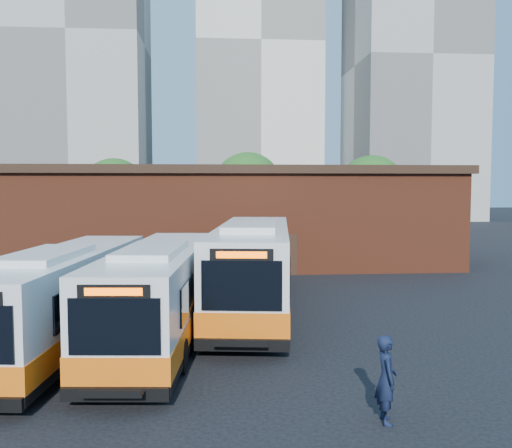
{
  "coord_description": "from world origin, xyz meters",
  "views": [
    {
      "loc": [
        -1.24,
        -16.97,
        5.17
      ],
      "look_at": [
        0.68,
        7.33,
        3.46
      ],
      "focal_mm": 38.0,
      "sensor_mm": 36.0,
      "label": 1
    }
  ],
  "objects": [
    {
      "name": "depot_building",
      "position": [
        0.0,
        20.0,
        3.26
      ],
      "size": [
        28.6,
        12.6,
        6.4
      ],
      "color": "maroon",
      "rests_on": "ground"
    },
    {
      "name": "tree_east",
      "position": [
        13.0,
        31.0,
        4.83
      ],
      "size": [
        6.24,
        6.24,
        7.96
      ],
      "color": "#382314",
      "rests_on": "ground"
    },
    {
      "name": "tower_right",
      "position": [
        30.0,
        68.0,
        24.34
      ],
      "size": [
        18.0,
        18.0,
        49.2
      ],
      "color": "#ACA79E",
      "rests_on": "ground"
    },
    {
      "name": "transit_worker",
      "position": [
        2.5,
        -5.7,
        0.97
      ],
      "size": [
        0.51,
        0.73,
        1.94
      ],
      "primitive_type": "imported",
      "rotation": [
        0.0,
        0.0,
        1.51
      ],
      "color": "black",
      "rests_on": "ground"
    },
    {
      "name": "bus_mideast",
      "position": [
        0.4,
        5.26,
        1.7
      ],
      "size": [
        4.5,
        13.97,
        3.75
      ],
      "rotation": [
        0.0,
        0.0,
        -0.13
      ],
      "color": "silver",
      "rests_on": "ground"
    },
    {
      "name": "bus_west",
      "position": [
        -6.02,
        0.68,
        1.48
      ],
      "size": [
        3.61,
        12.1,
        3.25
      ],
      "rotation": [
        0.0,
        0.0,
        -0.1
      ],
      "color": "silver",
      "rests_on": "ground"
    },
    {
      "name": "ground",
      "position": [
        0.0,
        0.0,
        0.0
      ],
      "size": [
        220.0,
        220.0,
        0.0
      ],
      "primitive_type": "plane",
      "color": "black"
    },
    {
      "name": "tree_west",
      "position": [
        -10.0,
        32.0,
        4.64
      ],
      "size": [
        6.0,
        6.0,
        7.65
      ],
      "color": "#382314",
      "rests_on": "ground"
    },
    {
      "name": "tower_left",
      "position": [
        -22.0,
        72.0,
        27.84
      ],
      "size": [
        20.0,
        18.0,
        56.2
      ],
      "color": "#ACA79E",
      "rests_on": "ground"
    },
    {
      "name": "bus_midwest",
      "position": [
        -3.01,
        1.11,
        1.5
      ],
      "size": [
        3.48,
        12.3,
        3.31
      ],
      "rotation": [
        0.0,
        0.0,
        -0.08
      ],
      "color": "silver",
      "rests_on": "ground"
    },
    {
      "name": "tower_center",
      "position": [
        7.0,
        86.0,
        30.34
      ],
      "size": [
        22.0,
        20.0,
        61.2
      ],
      "color": "silver",
      "rests_on": "ground"
    },
    {
      "name": "tree_mid",
      "position": [
        2.0,
        34.0,
        5.08
      ],
      "size": [
        6.56,
        6.56,
        8.36
      ],
      "color": "#382314",
      "rests_on": "ground"
    }
  ]
}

